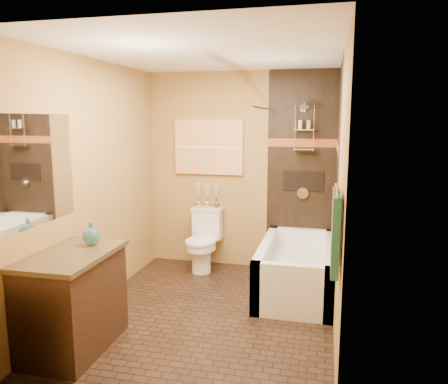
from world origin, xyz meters
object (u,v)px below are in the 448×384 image
(sunset_painting, at_px, (209,147))
(vanity, at_px, (73,301))
(toilet, at_px, (204,240))
(bathtub, at_px, (297,273))

(sunset_painting, bearing_deg, vanity, -102.09)
(toilet, relative_size, vanity, 0.81)
(toilet, distance_m, vanity, 2.19)
(sunset_painting, relative_size, toilet, 1.17)
(sunset_painting, xyz_separation_m, bathtub, (1.21, -0.73, -1.33))
(sunset_painting, relative_size, bathtub, 0.60)
(bathtub, bearing_deg, toilet, 158.97)
(bathtub, xyz_separation_m, toilet, (-1.21, 0.47, 0.17))
(sunset_painting, bearing_deg, bathtub, -30.87)
(vanity, bearing_deg, bathtub, 43.13)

